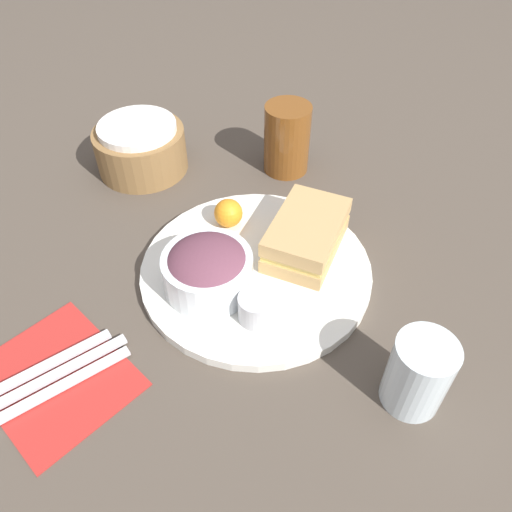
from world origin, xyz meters
The scene contains 13 objects.
ground_plane centered at (0.00, 0.00, 0.00)m, with size 4.00×4.00×0.00m, color #4C4238.
plate centered at (0.00, 0.00, 0.01)m, with size 0.31×0.31×0.01m, color white.
sandwich centered at (0.07, -0.03, 0.04)m, with size 0.16×0.13×0.05m.
salad_bowl centered at (-0.07, 0.02, 0.05)m, with size 0.12×0.12×0.07m.
dressing_cup centered at (-0.06, -0.06, 0.03)m, with size 0.05×0.05×0.04m, color #B7B7BC.
orange_wedge centered at (0.03, 0.09, 0.04)m, with size 0.04×0.04×0.04m, color orange.
drink_glass centered at (0.21, 0.14, 0.06)m, with size 0.08×0.08×0.12m, color brown.
bread_basket centered at (0.04, 0.31, 0.04)m, with size 0.15×0.15×0.08m.
napkin centered at (-0.28, 0.05, 0.00)m, with size 0.14×0.17×0.00m, color #B22823.
fork centered at (-0.28, 0.03, 0.01)m, with size 0.17×0.01×0.01m, color silver.
knife centered at (-0.28, 0.05, 0.01)m, with size 0.18×0.01×0.01m, color silver.
spoon centered at (-0.27, 0.07, 0.01)m, with size 0.15×0.01×0.01m, color silver.
water_glass centered at (-0.02, -0.25, 0.05)m, with size 0.07×0.07×0.09m, color silver.
Camera 1 is at (-0.33, -0.32, 0.51)m, focal length 35.00 mm.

